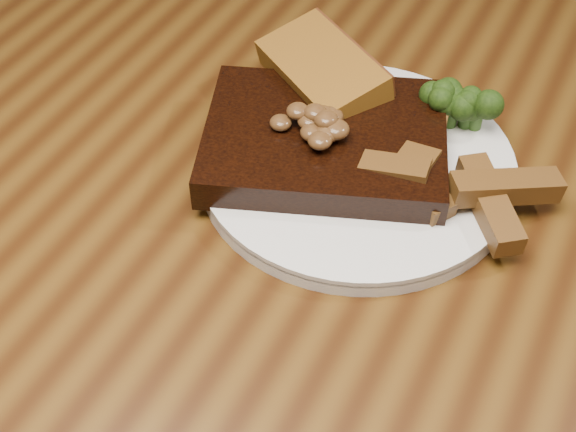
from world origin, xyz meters
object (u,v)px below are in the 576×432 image
at_px(plate, 357,168).
at_px(steak, 325,142).
at_px(garlic_bread, 322,89).
at_px(dining_table, 288,298).
at_px(potato_wedges, 441,168).

bearing_deg(plate, steak, -172.54).
relative_size(plate, garlic_bread, 2.19).
relative_size(dining_table, potato_wedges, 14.24).
bearing_deg(steak, garlic_bread, 96.50).
bearing_deg(steak, plate, -13.08).
distance_m(dining_table, potato_wedges, 0.17).
bearing_deg(dining_table, plate, 72.12).
bearing_deg(garlic_bread, plate, -11.76).
xyz_separation_m(steak, garlic_bread, (-0.03, 0.06, -0.00)).
bearing_deg(potato_wedges, plate, -170.04).
distance_m(dining_table, plate, 0.13).
distance_m(plate, steak, 0.03).
xyz_separation_m(dining_table, garlic_bread, (-0.03, 0.13, 0.12)).
xyz_separation_m(plate, potato_wedges, (0.07, 0.01, 0.02)).
relative_size(steak, potato_wedges, 1.70).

